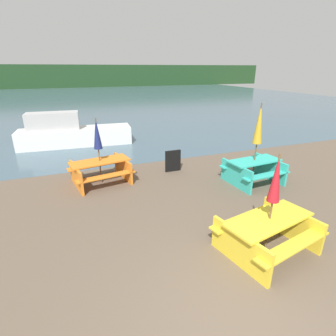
{
  "coord_description": "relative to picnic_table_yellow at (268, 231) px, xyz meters",
  "views": [
    {
      "loc": [
        -1.93,
        -1.96,
        3.39
      ],
      "look_at": [
        0.42,
        4.26,
        0.85
      ],
      "focal_mm": 28.0,
      "sensor_mm": 36.0,
      "label": 1
    }
  ],
  "objects": [
    {
      "name": "picnic_table_teal",
      "position": [
        1.86,
        2.84,
        0.0
      ],
      "size": [
        1.74,
        1.51,
        0.75
      ],
      "rotation": [
        0.0,
        0.0,
        0.08
      ],
      "color": "#33B7A8",
      "rests_on": "ground_plane"
    },
    {
      "name": "boat",
      "position": [
        -3.33,
        9.35,
        0.13
      ],
      "size": [
        5.07,
        1.54,
        1.56
      ],
      "rotation": [
        0.0,
        0.0,
        -0.07
      ],
      "color": "silver",
      "rests_on": "water"
    },
    {
      "name": "picnic_table_orange",
      "position": [
        -2.61,
        4.52,
        -0.01
      ],
      "size": [
        1.99,
        1.68,
        0.73
      ],
      "rotation": [
        0.0,
        0.0,
        0.18
      ],
      "color": "orange",
      "rests_on": "ground_plane"
    },
    {
      "name": "umbrella_gold",
      "position": [
        1.86,
        2.84,
        1.41
      ],
      "size": [
        0.28,
        0.28,
        2.47
      ],
      "color": "brown",
      "rests_on": "ground_plane"
    },
    {
      "name": "ground_plane",
      "position": [
        -1.4,
        -1.38,
        -0.45
      ],
      "size": [
        60.0,
        60.0,
        0.0
      ],
      "primitive_type": "plane",
      "color": "brown"
    },
    {
      "name": "umbrella_navy",
      "position": [
        -2.61,
        4.52,
        1.11
      ],
      "size": [
        0.26,
        0.26,
        2.04
      ],
      "color": "brown",
      "rests_on": "ground_plane"
    },
    {
      "name": "water",
      "position": [
        -1.4,
        30.76,
        -0.45
      ],
      "size": [
        60.0,
        50.0,
        0.0
      ],
      "color": "#425B6B",
      "rests_on": "ground_plane"
    },
    {
      "name": "umbrella_crimson",
      "position": [
        0.0,
        0.0,
        1.08
      ],
      "size": [
        0.23,
        0.23,
        2.01
      ],
      "color": "brown",
      "rests_on": "ground_plane"
    },
    {
      "name": "signboard",
      "position": [
        -0.13,
        4.63,
        -0.07
      ],
      "size": [
        0.55,
        0.08,
        0.75
      ],
      "color": "black",
      "rests_on": "ground_plane"
    },
    {
      "name": "far_treeline",
      "position": [
        -1.4,
        50.76,
        1.55
      ],
      "size": [
        80.0,
        1.6,
        4.0
      ],
      "color": "#1E3D1E",
      "rests_on": "water"
    },
    {
      "name": "picnic_table_yellow",
      "position": [
        0.0,
        0.0,
        0.0
      ],
      "size": [
        2.05,
        1.72,
        0.72
      ],
      "rotation": [
        0.0,
        0.0,
        0.2
      ],
      "color": "yellow",
      "rests_on": "ground_plane"
    }
  ]
}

